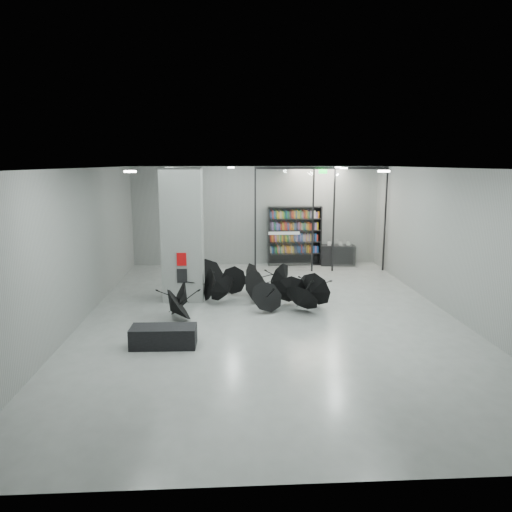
{
  "coord_description": "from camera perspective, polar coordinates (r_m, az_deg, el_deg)",
  "views": [
    {
      "loc": [
        -1.1,
        -12.56,
        4.13
      ],
      "look_at": [
        -0.3,
        1.5,
        1.4
      ],
      "focal_mm": 33.74,
      "sensor_mm": 36.0,
      "label": 1
    }
  ],
  "objects": [
    {
      "name": "umbrella_cluster",
      "position": [
        14.37,
        -0.81,
        -4.42
      ],
      "size": [
        5.32,
        4.45,
        1.27
      ],
      "color": "black",
      "rests_on": "ground"
    },
    {
      "name": "room",
      "position": [
        12.68,
        1.75,
        5.14
      ],
      "size": [
        14.0,
        14.02,
        4.01
      ],
      "color": "gray",
      "rests_on": "ground"
    },
    {
      "name": "column",
      "position": [
        14.79,
        -8.66,
        2.56
      ],
      "size": [
        1.2,
        1.2,
        4.0
      ],
      "primitive_type": "cube",
      "color": "slate",
      "rests_on": "ground"
    },
    {
      "name": "shop_counter",
      "position": [
        19.96,
        9.67,
        0.09
      ],
      "size": [
        1.43,
        0.69,
        0.83
      ],
      "primitive_type": "cube",
      "rotation": [
        0.0,
        0.0,
        -0.1
      ],
      "color": "black",
      "rests_on": "ground"
    },
    {
      "name": "glass_partition",
      "position": [
        18.5,
        7.67,
        4.83
      ],
      "size": [
        5.06,
        0.08,
        4.0
      ],
      "color": "silver",
      "rests_on": "ground"
    },
    {
      "name": "info_panel",
      "position": [
        14.39,
        -8.76,
        -2.34
      ],
      "size": [
        0.3,
        0.03,
        0.42
      ],
      "primitive_type": "cube",
      "color": "black",
      "rests_on": "column"
    },
    {
      "name": "exit_sign",
      "position": [
        18.21,
        7.94,
        9.89
      ],
      "size": [
        0.3,
        0.06,
        0.15
      ],
      "primitive_type": "cube",
      "color": "#0CE533",
      "rests_on": "room"
    },
    {
      "name": "fire_cabinet",
      "position": [
        14.29,
        -8.82,
        -0.38
      ],
      "size": [
        0.28,
        0.04,
        0.38
      ],
      "primitive_type": "cube",
      "color": "#A50A07",
      "rests_on": "column"
    },
    {
      "name": "bench",
      "position": [
        11.32,
        -10.9,
        -9.36
      ],
      "size": [
        1.5,
        0.67,
        0.48
      ],
      "primitive_type": "cube",
      "rotation": [
        0.0,
        0.0,
        -0.02
      ],
      "color": "black",
      "rests_on": "ground"
    },
    {
      "name": "bookshelf",
      "position": [
        19.72,
        4.58,
        2.4
      ],
      "size": [
        2.19,
        0.45,
        2.4
      ],
      "primitive_type": null,
      "rotation": [
        0.0,
        0.0,
        0.01
      ],
      "color": "black",
      "rests_on": "ground"
    }
  ]
}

